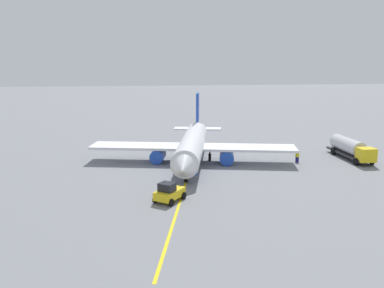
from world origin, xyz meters
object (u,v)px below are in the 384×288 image
Objects in this scene: airplane at (192,146)px; fuel_tanker at (351,148)px; refueling_worker at (297,157)px; safety_cone_nose at (160,189)px; pushback_tug at (169,193)px.

fuel_tanker is (0.80, 25.06, -0.88)m from airplane.
refueling_worker is 2.87× the size of safety_cone_nose.
airplane is at bearing -91.84° from fuel_tanker.
airplane is 18.33× the size of refueling_worker.
pushback_tug is 3.78m from safety_cone_nose.
airplane is at bearing 156.81° from safety_cone_nose.
pushback_tug is at bearing -54.28° from refueling_worker.
safety_cone_nose is at bearing -62.32° from refueling_worker.
airplane reaches higher than pushback_tug.
fuel_tanker is 6.46× the size of refueling_worker.
safety_cone_nose is at bearing -68.07° from fuel_tanker.
pushback_tug is at bearing -61.89° from fuel_tanker.
fuel_tanker is 18.55× the size of safety_cone_nose.
airplane is 7.65× the size of pushback_tug.
pushback_tug is (16.79, -4.86, -1.60)m from airplane.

